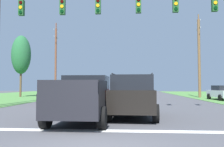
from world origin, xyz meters
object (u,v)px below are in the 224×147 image
at_px(pickup_truck, 85,98).
at_px(distant_car_crossing_white, 223,93).
at_px(distant_car_oncoming, 67,94).
at_px(utility_pole_far_right, 199,57).
at_px(distant_car_far_parked, 130,91).
at_px(tree_roadside_right, 21,55).
at_px(suv_black, 133,95).
at_px(utility_pole_far_left, 56,60).
at_px(overhead_signal_span, 120,34).

distance_m(pickup_truck, distant_car_crossing_white, 19.14).
bearing_deg(distant_car_oncoming, utility_pole_far_right, 39.25).
height_order(pickup_truck, distant_car_oncoming, pickup_truck).
bearing_deg(distant_car_crossing_white, distant_car_far_parked, 149.52).
height_order(distant_car_oncoming, utility_pole_far_right, utility_pole_far_right).
distance_m(utility_pole_far_right, tree_roadside_right, 22.99).
height_order(distant_car_crossing_white, tree_roadside_right, tree_roadside_right).
distance_m(suv_black, utility_pole_far_right, 21.34).
bearing_deg(suv_black, utility_pole_far_right, 65.83).
bearing_deg(distant_car_far_parked, utility_pole_far_right, -2.42).
bearing_deg(tree_roadside_right, distant_car_crossing_white, -12.11).
bearing_deg(utility_pole_far_left, distant_car_far_parked, -5.15).
bearing_deg(distant_car_crossing_white, tree_roadside_right, 167.89).
distance_m(suv_black, distant_car_crossing_white, 16.79).
xyz_separation_m(suv_black, distant_car_crossing_white, (9.42, 13.89, -0.27)).
distance_m(distant_car_oncoming, distant_car_far_parked, 12.80).
bearing_deg(suv_black, tree_roadside_right, 127.17).
bearing_deg(distant_car_far_parked, pickup_truck, -95.62).
distance_m(distant_car_crossing_white, distant_car_oncoming, 15.93).
height_order(suv_black, utility_pole_far_left, utility_pole_far_left).
bearing_deg(tree_roadside_right, utility_pole_far_left, 18.08).
height_order(suv_black, distant_car_far_parked, suv_black).
xyz_separation_m(suv_black, utility_pole_far_left, (-10.18, 20.39, 3.94)).
distance_m(distant_car_oncoming, utility_pole_far_right, 18.42).
xyz_separation_m(distant_car_oncoming, utility_pole_far_right, (13.86, 11.32, 4.35)).
distance_m(overhead_signal_span, utility_pole_far_left, 20.25).
distance_m(pickup_truck, tree_roadside_right, 24.24).
bearing_deg(pickup_truck, overhead_signal_span, 70.48).
bearing_deg(tree_roadside_right, suv_black, -52.83).
distance_m(distant_car_crossing_white, utility_pole_far_right, 6.85).
xyz_separation_m(utility_pole_far_right, utility_pole_far_left, (-18.76, 1.28, -0.15)).
height_order(distant_car_crossing_white, distant_car_far_parked, same).
height_order(distant_car_oncoming, tree_roadside_right, tree_roadside_right).
bearing_deg(utility_pole_far_right, tree_roadside_right, -179.74).
bearing_deg(utility_pole_far_right, distant_car_crossing_white, -80.74).
relative_size(overhead_signal_span, distant_car_crossing_white, 4.11).
bearing_deg(utility_pole_far_right, suv_black, -114.17).
xyz_separation_m(overhead_signal_span, distant_car_crossing_white, (10.17, 11.41, -3.75)).
height_order(overhead_signal_span, distant_car_oncoming, overhead_signal_span).
height_order(utility_pole_far_right, utility_pole_far_left, utility_pole_far_right).
xyz_separation_m(utility_pole_far_right, tree_roadside_right, (-22.99, -0.10, 0.40)).
xyz_separation_m(distant_car_crossing_white, distant_car_oncoming, (-14.71, -6.11, 0.00)).
height_order(suv_black, utility_pole_far_right, utility_pole_far_right).
relative_size(suv_black, utility_pole_far_left, 0.49).
relative_size(pickup_truck, distant_car_oncoming, 1.24).
relative_size(pickup_truck, distant_car_far_parked, 1.22).
relative_size(distant_car_oncoming, distant_car_far_parked, 0.98).
height_order(distant_car_crossing_white, utility_pole_far_left, utility_pole_far_left).
distance_m(suv_black, tree_roadside_right, 24.27).
distance_m(distant_car_far_parked, tree_roadside_right, 15.13).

